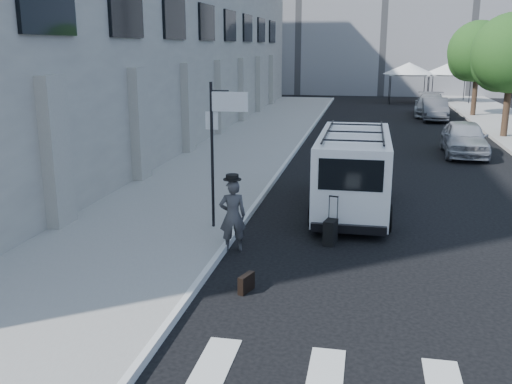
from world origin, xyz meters
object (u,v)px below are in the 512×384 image
at_px(briefcase, 246,283).
at_px(cargo_van, 354,170).
at_px(parked_car_c, 431,105).
at_px(suitcase, 330,232).
at_px(parked_car_a, 464,138).
at_px(businessman, 233,216).
at_px(parked_car_b, 435,109).

height_order(briefcase, cargo_van, cargo_van).
bearing_deg(parked_car_c, suitcase, -95.16).
height_order(suitcase, parked_car_a, parked_car_a).
relative_size(briefcase, parked_car_a, 0.10).
bearing_deg(parked_car_c, parked_car_a, -85.07).
distance_m(businessman, parked_car_c, 28.20).
xyz_separation_m(businessman, parked_car_b, (6.82, 24.93, -0.13)).
relative_size(parked_car_a, parked_car_b, 1.02).
xyz_separation_m(suitcase, parked_car_a, (4.72, 12.27, 0.42)).
bearing_deg(parked_car_b, briefcase, -100.65).
bearing_deg(parked_car_b, suitcase, -99.07).
distance_m(suitcase, parked_car_b, 24.54).
height_order(briefcase, parked_car_b, parked_car_b).
distance_m(suitcase, cargo_van, 3.21).
bearing_deg(parked_car_a, cargo_van, -113.22).
height_order(briefcase, suitcase, suitcase).
bearing_deg(parked_car_c, briefcase, -96.71).
distance_m(businessman, briefcase, 2.32).
bearing_deg(parked_car_b, parked_car_a, -87.99).
relative_size(suitcase, cargo_van, 0.20).
height_order(briefcase, parked_car_c, parked_car_c).
height_order(businessman, parked_car_a, businessman).
xyz_separation_m(businessman, suitcase, (2.11, 0.85, -0.52)).
bearing_deg(parked_car_a, briefcase, -109.84).
height_order(businessman, suitcase, businessman).
xyz_separation_m(suitcase, cargo_van, (0.40, 3.07, 0.82)).
xyz_separation_m(cargo_van, parked_car_c, (4.32, 23.44, -0.40)).
bearing_deg(suitcase, briefcase, -102.04).
relative_size(cargo_van, parked_car_c, 1.14).
bearing_deg(businessman, parked_car_b, -124.17).
xyz_separation_m(businessman, cargo_van, (2.51, 3.92, 0.30)).
distance_m(businessman, parked_car_b, 25.84).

